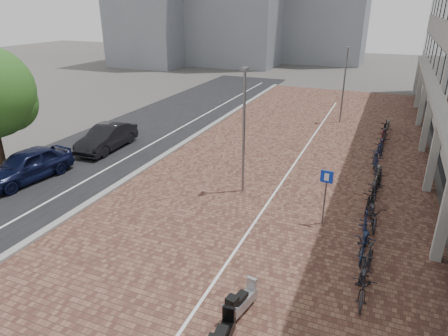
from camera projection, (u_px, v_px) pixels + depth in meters
ground at (156, 265)px, 13.57m from camera, size 140.00×140.00×0.00m
plaza_brick at (295, 157)px, 23.10m from camera, size 14.50×42.00×0.04m
street_asphalt at (136, 135)px, 27.01m from camera, size 8.00×50.00×0.03m
curb at (187, 141)px, 25.60m from camera, size 0.35×42.00×0.14m
lane_line at (161, 138)px, 26.30m from camera, size 0.12×44.00×0.00m
parking_line at (299, 157)px, 23.02m from camera, size 0.10×30.00×0.00m
car_navy at (27, 165)px, 19.85m from camera, size 2.47×4.86×1.59m
car_dark at (107, 138)px, 24.13m from camera, size 1.79×4.62×1.50m
scooter_front at (243, 300)px, 11.29m from camera, size 0.71×1.43×0.94m
scooter_mid at (222, 336)px, 9.99m from camera, size 0.57×1.53×1.03m
parking_sign at (325, 189)px, 15.50m from camera, size 0.49×0.11×2.35m
lamp_near at (244, 134)px, 17.82m from camera, size 0.12×0.12×5.73m
lamp_far at (344, 86)px, 28.88m from camera, size 0.12×0.12×5.45m
bike_row at (378, 172)px, 19.76m from camera, size 1.20×20.40×1.05m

